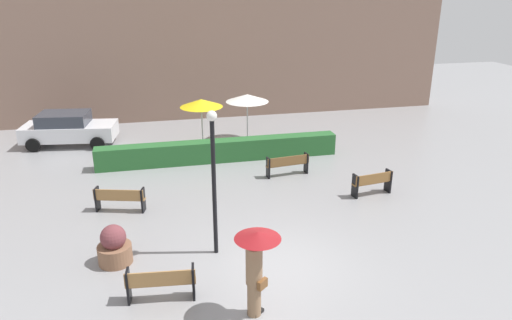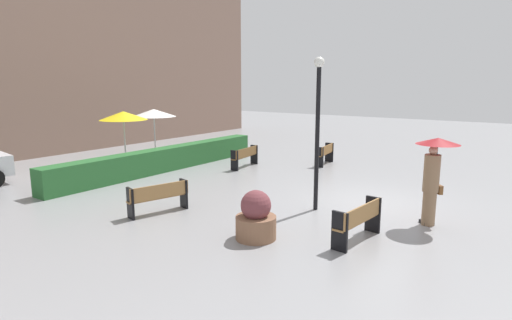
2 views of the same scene
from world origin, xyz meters
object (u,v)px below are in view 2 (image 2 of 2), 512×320
at_px(patio_umbrella_white, 154,113).
at_px(bench_back_row, 245,155).
at_px(lamp_post, 318,119).
at_px(pedestrian_with_umbrella, 434,168).
at_px(bench_near_left, 359,219).
at_px(planter_pot, 256,218).
at_px(bench_far_right, 325,153).
at_px(patio_umbrella_yellow, 123,116).
at_px(bench_far_left, 159,196).

bearing_deg(patio_umbrella_white, bench_back_row, -82.43).
bearing_deg(lamp_post, pedestrian_with_umbrella, -80.26).
relative_size(bench_near_left, patio_umbrella_white, 0.74).
relative_size(pedestrian_with_umbrella, patio_umbrella_white, 0.96).
relative_size(planter_pot, lamp_post, 0.27).
bearing_deg(patio_umbrella_white, lamp_post, -106.68).
distance_m(bench_far_right, patio_umbrella_white, 8.05).
height_order(bench_near_left, patio_umbrella_yellow, patio_umbrella_yellow).
relative_size(lamp_post, patio_umbrella_yellow, 1.78).
relative_size(bench_near_left, planter_pot, 1.49).
relative_size(patio_umbrella_yellow, patio_umbrella_white, 1.02).
bearing_deg(patio_umbrella_yellow, bench_far_right, -50.44).
relative_size(bench_near_left, bench_far_left, 0.99).
bearing_deg(planter_pot, pedestrian_with_umbrella, -42.55).
xyz_separation_m(bench_far_left, bench_back_row, (6.38, 1.83, 0.01)).
relative_size(pedestrian_with_umbrella, patio_umbrella_yellow, 0.94).
relative_size(bench_far_right, planter_pot, 1.37).
distance_m(bench_near_left, lamp_post, 3.19).
xyz_separation_m(bench_far_right, planter_pot, (-8.84, -2.58, -0.02)).
xyz_separation_m(bench_near_left, pedestrian_with_umbrella, (2.09, -1.04, 0.93)).
relative_size(pedestrian_with_umbrella, lamp_post, 0.53).
height_order(bench_near_left, bench_far_right, bench_near_left).
bearing_deg(bench_far_right, patio_umbrella_white, 113.13).
relative_size(bench_near_left, bench_far_right, 1.09).
height_order(pedestrian_with_umbrella, patio_umbrella_yellow, patio_umbrella_yellow).
relative_size(bench_far_left, bench_far_right, 1.10).
xyz_separation_m(planter_pot, patio_umbrella_white, (5.75, 9.84, 1.62)).
distance_m(bench_far_left, bench_far_right, 8.86).
distance_m(bench_far_left, pedestrian_with_umbrella, 7.09).
bearing_deg(bench_far_right, bench_back_row, 135.08).
relative_size(bench_far_left, bench_back_row, 0.96).
bearing_deg(bench_back_row, planter_pot, -141.71).
bearing_deg(bench_far_left, bench_back_row, 15.98).
distance_m(bench_back_row, lamp_post, 6.59).
height_order(bench_far_left, patio_umbrella_yellow, patio_umbrella_yellow).
xyz_separation_m(bench_near_left, bench_far_right, (7.67, 4.55, -0.00)).
bearing_deg(bench_far_left, bench_far_right, -4.06).
distance_m(bench_far_right, pedestrian_with_umbrella, 7.95).
height_order(bench_far_right, lamp_post, lamp_post).
distance_m(pedestrian_with_umbrella, patio_umbrella_yellow, 12.11).
xyz_separation_m(planter_pot, lamp_post, (2.77, -0.08, 2.05)).
relative_size(bench_back_row, lamp_post, 0.43).
bearing_deg(bench_near_left, bench_far_left, 102.77).
bearing_deg(patio_umbrella_yellow, planter_pot, -110.96).
height_order(bench_back_row, pedestrian_with_umbrella, pedestrian_with_umbrella).
relative_size(bench_near_left, lamp_post, 0.41).
bearing_deg(lamp_post, bench_back_row, 54.82).
bearing_deg(bench_back_row, patio_umbrella_yellow, 125.71).
xyz_separation_m(bench_far_right, bench_back_row, (-2.46, 2.45, -0.01)).
xyz_separation_m(bench_far_right, patio_umbrella_yellow, (-5.37, 6.50, 1.65)).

